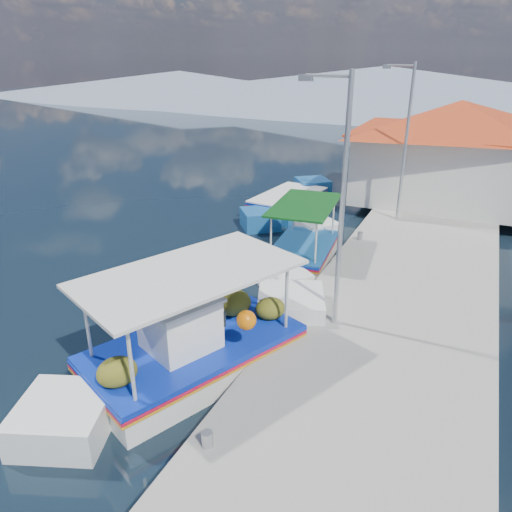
% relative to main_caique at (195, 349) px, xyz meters
% --- Properties ---
extents(ground, '(160.00, 160.00, 0.00)m').
position_rel_main_caique_xyz_m(ground, '(-2.07, 0.58, -0.54)').
color(ground, black).
rests_on(ground, ground).
extents(quay, '(5.00, 44.00, 0.50)m').
position_rel_main_caique_xyz_m(quay, '(3.83, 6.58, -0.29)').
color(quay, gray).
rests_on(quay, ground).
extents(bollards, '(0.20, 17.20, 0.30)m').
position_rel_main_caique_xyz_m(bollards, '(1.73, 5.83, 0.11)').
color(bollards, '#A5A8AD').
rests_on(bollards, quay).
extents(main_caique, '(4.66, 7.79, 2.80)m').
position_rel_main_caique_xyz_m(main_caique, '(0.00, 0.00, 0.00)').
color(main_caique, silver).
rests_on(main_caique, ground).
extents(caique_green_canopy, '(2.28, 6.31, 2.37)m').
position_rel_main_caique_xyz_m(caique_green_canopy, '(0.17, 6.96, -0.19)').
color(caique_green_canopy, silver).
rests_on(caique_green_canopy, ground).
extents(caique_blue_hull, '(2.61, 7.15, 1.28)m').
position_rel_main_caique_xyz_m(caique_blue_hull, '(-2.42, 12.16, -0.19)').
color(caique_blue_hull, '#17508F').
rests_on(caique_blue_hull, ground).
extents(harbor_building, '(10.49, 10.49, 4.40)m').
position_rel_main_caique_xyz_m(harbor_building, '(4.13, 15.58, 2.24)').
color(harbor_building, silver).
rests_on(harbor_building, quay).
extents(lamp_post_near, '(1.21, 0.14, 6.00)m').
position_rel_main_caique_xyz_m(lamp_post_near, '(2.44, 2.58, 3.31)').
color(lamp_post_near, '#A5A8AD').
rests_on(lamp_post_near, quay).
extents(lamp_post_far, '(1.21, 0.14, 6.00)m').
position_rel_main_caique_xyz_m(lamp_post_far, '(2.44, 11.58, 3.31)').
color(lamp_post_far, '#A5A8AD').
rests_on(lamp_post_far, quay).
extents(mountain_ridge, '(171.40, 96.00, 5.50)m').
position_rel_main_caique_xyz_m(mountain_ridge, '(4.48, 56.58, 1.50)').
color(mountain_ridge, slate).
rests_on(mountain_ridge, ground).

